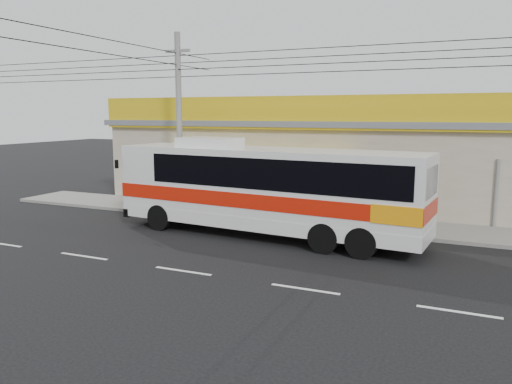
# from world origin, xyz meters

# --- Properties ---
(ground) EXTENTS (120.00, 120.00, 0.00)m
(ground) POSITION_xyz_m (0.00, 0.00, 0.00)
(ground) COLOR black
(ground) RESTS_ON ground
(sidewalk) EXTENTS (30.00, 3.20, 0.15)m
(sidewalk) POSITION_xyz_m (0.00, 6.00, 0.07)
(sidewalk) COLOR slate
(sidewalk) RESTS_ON ground
(lane_markings) EXTENTS (50.00, 0.12, 0.01)m
(lane_markings) POSITION_xyz_m (0.00, -2.50, 0.00)
(lane_markings) COLOR silver
(lane_markings) RESTS_ON ground
(storefront_building) EXTENTS (22.60, 9.20, 5.70)m
(storefront_building) POSITION_xyz_m (-0.01, 11.54, 2.30)
(storefront_building) COLOR #9F9680
(storefront_building) RESTS_ON ground
(coach_bus) EXTENTS (12.78, 3.72, 3.88)m
(coach_bus) POSITION_xyz_m (0.80, 2.64, 2.08)
(coach_bus) COLOR silver
(coach_bus) RESTS_ON ground
(motorbike_red) EXTENTS (2.22, 1.57, 1.11)m
(motorbike_red) POSITION_xyz_m (-6.60, 4.70, 0.70)
(motorbike_red) COLOR maroon
(motorbike_red) RESTS_ON sidewalk
(motorbike_dark) EXTENTS (1.95, 1.02, 1.13)m
(motorbike_dark) POSITION_xyz_m (-6.95, 7.30, 0.71)
(motorbike_dark) COLOR black
(motorbike_dark) RESTS_ON sidewalk
(utility_pole) EXTENTS (34.00, 14.00, 8.64)m
(utility_pole) POSITION_xyz_m (-5.02, 5.33, 7.12)
(utility_pole) COLOR slate
(utility_pole) RESTS_ON ground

